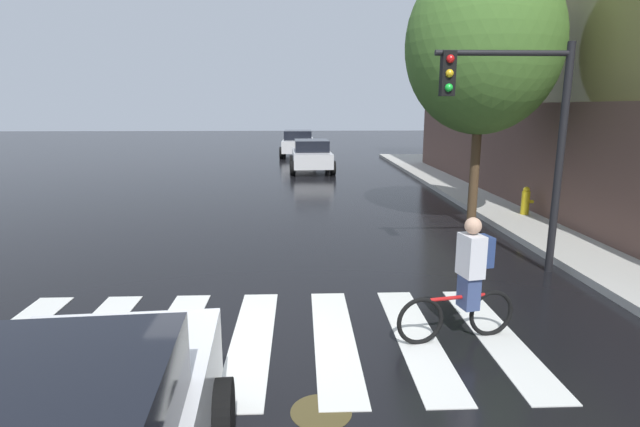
{
  "coord_description": "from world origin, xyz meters",
  "views": [
    {
      "loc": [
        0.45,
        -6.11,
        3.08
      ],
      "look_at": [
        0.78,
        2.11,
        1.29
      ],
      "focal_mm": 27.48,
      "sensor_mm": 36.0,
      "label": 1
    }
  ],
  "objects_px": {
    "sedan_far": "(298,143)",
    "fire_hydrant": "(526,201)",
    "cyclist": "(467,280)",
    "sedan_mid": "(311,155)",
    "manhole_cover": "(321,412)",
    "street_tree_near": "(483,45)",
    "traffic_light_near": "(519,120)"
  },
  "relations": [
    {
      "from": "sedan_far",
      "to": "fire_hydrant",
      "type": "relative_size",
      "value": 6.11
    },
    {
      "from": "cyclist",
      "to": "fire_hydrant",
      "type": "distance_m",
      "value": 8.15
    },
    {
      "from": "cyclist",
      "to": "sedan_mid",
      "type": "bearing_deg",
      "value": 95.29
    },
    {
      "from": "manhole_cover",
      "to": "street_tree_near",
      "type": "xyz_separation_m",
      "value": [
        4.33,
        7.98,
        4.57
      ]
    },
    {
      "from": "street_tree_near",
      "to": "sedan_mid",
      "type": "bearing_deg",
      "value": 109.21
    },
    {
      "from": "sedan_far",
      "to": "traffic_light_near",
      "type": "relative_size",
      "value": 1.14
    },
    {
      "from": "fire_hydrant",
      "to": "traffic_light_near",
      "type": "bearing_deg",
      "value": -118.24
    },
    {
      "from": "sedan_mid",
      "to": "fire_hydrant",
      "type": "height_order",
      "value": "sedan_mid"
    },
    {
      "from": "manhole_cover",
      "to": "sedan_mid",
      "type": "height_order",
      "value": "sedan_mid"
    },
    {
      "from": "traffic_light_near",
      "to": "street_tree_near",
      "type": "distance_m",
      "value": 4.13
    },
    {
      "from": "sedan_far",
      "to": "street_tree_near",
      "type": "distance_m",
      "value": 19.97
    },
    {
      "from": "manhole_cover",
      "to": "cyclist",
      "type": "relative_size",
      "value": 0.38
    },
    {
      "from": "traffic_light_near",
      "to": "street_tree_near",
      "type": "relative_size",
      "value": 0.62
    },
    {
      "from": "sedan_far",
      "to": "traffic_light_near",
      "type": "xyz_separation_m",
      "value": [
        4.04,
        -22.77,
        2.02
      ]
    },
    {
      "from": "cyclist",
      "to": "traffic_light_near",
      "type": "distance_m",
      "value": 3.79
    },
    {
      "from": "sedan_far",
      "to": "street_tree_near",
      "type": "relative_size",
      "value": 0.7
    },
    {
      "from": "cyclist",
      "to": "fire_hydrant",
      "type": "xyz_separation_m",
      "value": [
        4.06,
        7.06,
        -0.31
      ]
    },
    {
      "from": "sedan_mid",
      "to": "street_tree_near",
      "type": "distance_m",
      "value": 12.67
    },
    {
      "from": "traffic_light_near",
      "to": "fire_hydrant",
      "type": "height_order",
      "value": "traffic_light_near"
    },
    {
      "from": "traffic_light_near",
      "to": "street_tree_near",
      "type": "bearing_deg",
      "value": 80.76
    },
    {
      "from": "sedan_mid",
      "to": "traffic_light_near",
      "type": "relative_size",
      "value": 1.07
    },
    {
      "from": "traffic_light_near",
      "to": "sedan_far",
      "type": "bearing_deg",
      "value": 100.06
    },
    {
      "from": "sedan_mid",
      "to": "sedan_far",
      "type": "xyz_separation_m",
      "value": [
        -0.67,
        7.64,
        0.05
      ]
    },
    {
      "from": "sedan_mid",
      "to": "street_tree_near",
      "type": "xyz_separation_m",
      "value": [
        3.98,
        -11.42,
        3.78
      ]
    },
    {
      "from": "sedan_far",
      "to": "cyclist",
      "type": "distance_m",
      "value": 25.59
    },
    {
      "from": "sedan_mid",
      "to": "traffic_light_near",
      "type": "distance_m",
      "value": 15.64
    },
    {
      "from": "manhole_cover",
      "to": "sedan_mid",
      "type": "distance_m",
      "value": 19.42
    },
    {
      "from": "manhole_cover",
      "to": "fire_hydrant",
      "type": "height_order",
      "value": "fire_hydrant"
    },
    {
      "from": "traffic_light_near",
      "to": "street_tree_near",
      "type": "xyz_separation_m",
      "value": [
        0.6,
        3.71,
        1.71
      ]
    },
    {
      "from": "cyclist",
      "to": "sedan_far",
      "type": "bearing_deg",
      "value": 95.2
    },
    {
      "from": "sedan_far",
      "to": "street_tree_near",
      "type": "height_order",
      "value": "street_tree_near"
    },
    {
      "from": "street_tree_near",
      "to": "sedan_far",
      "type": "bearing_deg",
      "value": 103.7
    }
  ]
}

